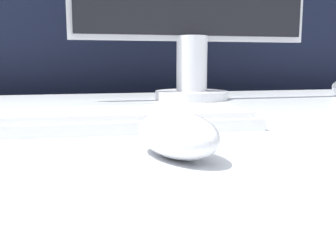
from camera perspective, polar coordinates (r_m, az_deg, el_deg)
name	(u,v)px	position (r m, az deg, el deg)	size (l,w,h in m)	color
partition_panel	(95,111)	(1.25, -10.52, 2.12)	(5.00, 0.03, 1.32)	black
computer_mouse_near	(176,134)	(0.36, 1.22, -1.17)	(0.09, 0.12, 0.04)	silver
keyboard	(104,120)	(0.52, -9.23, 0.91)	(0.41, 0.14, 0.02)	white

